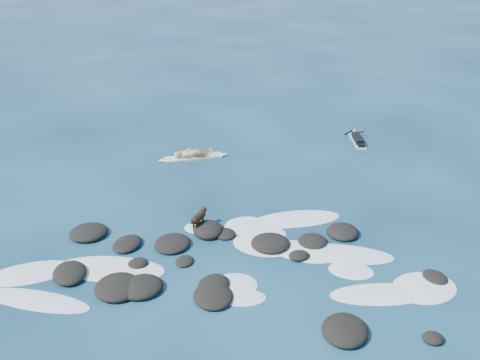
{
  "coord_description": "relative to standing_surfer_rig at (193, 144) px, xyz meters",
  "views": [
    {
      "loc": [
        0.95,
        -15.92,
        10.51
      ],
      "look_at": [
        0.35,
        4.0,
        0.9
      ],
      "focal_mm": 40.0,
      "sensor_mm": 36.0,
      "label": 1
    }
  ],
  "objects": [
    {
      "name": "ground",
      "position": [
        2.09,
        -8.26,
        -0.77
      ],
      "size": [
        160.0,
        160.0,
        0.0
      ],
      "primitive_type": "plane",
      "color": "#0A2642",
      "rests_on": "ground"
    },
    {
      "name": "standing_surfer_rig",
      "position": [
        0.0,
        0.0,
        0.0
      ],
      "size": [
        3.39,
        1.36,
        1.96
      ],
      "rotation": [
        0.0,
        0.0,
        0.28
      ],
      "color": "#F6F1C5",
      "rests_on": "ground"
    },
    {
      "name": "breaking_foam",
      "position": [
        2.77,
        -8.84,
        -0.76
      ],
      "size": [
        15.78,
        7.15,
        0.12
      ],
      "color": "white",
      "rests_on": "ground"
    },
    {
      "name": "dog",
      "position": [
        0.96,
        -6.71,
        -0.26
      ],
      "size": [
        0.63,
        1.14,
        0.77
      ],
      "rotation": [
        0.0,
        0.0,
        1.15
      ],
      "color": "black",
      "rests_on": "ground"
    },
    {
      "name": "paddling_surfer_rig",
      "position": [
        8.48,
        2.48,
        -0.63
      ],
      "size": [
        1.11,
        2.48,
        0.43
      ],
      "rotation": [
        0.0,
        0.0,
        1.62
      ],
      "color": "silver",
      "rests_on": "ground"
    },
    {
      "name": "reef_rocks",
      "position": [
        1.38,
        -9.15,
        -0.67
      ],
      "size": [
        13.56,
        6.91,
        0.48
      ],
      "color": "black",
      "rests_on": "ground"
    }
  ]
}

